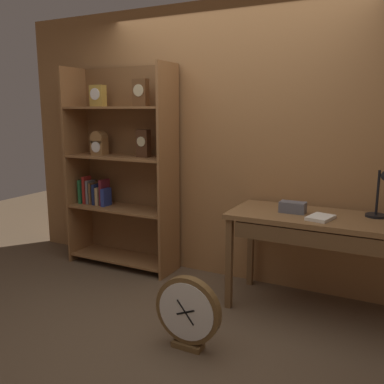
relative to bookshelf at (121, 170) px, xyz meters
name	(u,v)px	position (x,y,z in m)	size (l,w,h in m)	color
ground_plane	(162,335)	(1.13, -1.07, -1.01)	(10.00, 10.00, 0.00)	brown
back_wood_panel	(231,144)	(1.13, 0.21, 0.29)	(4.80, 0.05, 2.60)	#9E6B3D
bookshelf	(121,170)	(0.00, 0.00, 0.00)	(1.17, 0.39, 2.05)	brown
workbench	(323,228)	(2.08, -0.21, -0.30)	(1.47, 0.63, 0.80)	brown
desk_lamp	(384,186)	(2.48, -0.06, 0.05)	(0.21, 0.21, 0.44)	black
toolbox_small	(293,207)	(1.83, -0.18, -0.16)	(0.20, 0.11, 0.09)	#595960
open_repair_manual	(321,218)	(2.07, -0.29, -0.20)	(0.16, 0.22, 0.03)	silver
round_clock_large	(188,312)	(1.38, -1.14, -0.75)	(0.48, 0.11, 0.52)	brown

